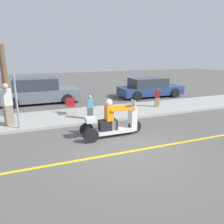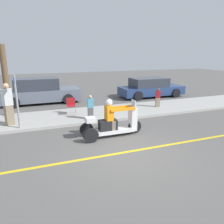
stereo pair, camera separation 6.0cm
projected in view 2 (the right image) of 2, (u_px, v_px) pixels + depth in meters
name	position (u px, v px, depth m)	size (l,w,h in m)	color
ground_plane	(125.00, 152.00, 7.16)	(60.00, 60.00, 0.00)	#565451
lane_stripe	(128.00, 152.00, 7.19)	(24.00, 0.12, 0.01)	gold
sidewalk_strip	(89.00, 115.00, 11.29)	(28.00, 2.80, 0.12)	#9E9E99
motorcycle_trike	(112.00, 123.00, 8.42)	(2.45, 0.78, 1.49)	black
spectator_by_tree	(158.00, 98.00, 12.53)	(0.29, 0.22, 1.08)	gray
spectator_end_of_line	(90.00, 108.00, 10.22)	(0.28, 0.18, 1.15)	#515156
spectator_near_curb	(8.00, 105.00, 9.31)	(0.45, 0.29, 1.81)	gray
folding_chair_set_back	(71.00, 104.00, 11.07)	(0.53, 0.53, 0.82)	#A5A8AD
parked_car_lot_right	(40.00, 91.00, 13.98)	(4.85, 2.11, 1.61)	slate
parked_car_lot_center	(151.00, 88.00, 15.98)	(4.72, 1.97, 1.39)	navy
tree_trunk	(6.00, 81.00, 10.46)	(0.28, 0.28, 3.42)	brown
street_sign	(17.00, 100.00, 8.81)	(0.08, 0.36, 2.20)	gray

